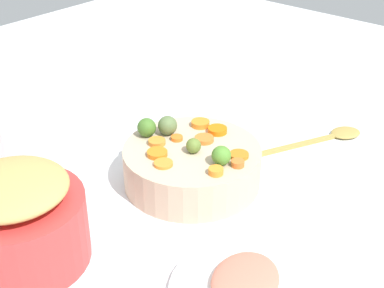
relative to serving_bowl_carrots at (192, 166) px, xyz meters
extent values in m
cube|color=silver|center=(0.03, 0.01, -0.05)|extent=(2.40, 2.40, 0.02)
cylinder|color=#C2AB8D|center=(0.00, 0.00, 0.00)|extent=(0.27, 0.27, 0.08)
cylinder|color=red|center=(-0.07, -0.35, 0.02)|extent=(0.22, 0.22, 0.12)
ellipsoid|color=tan|center=(-0.07, -0.35, 0.10)|extent=(0.18, 0.18, 0.05)
cylinder|color=orange|center=(-0.03, -0.06, 0.04)|extent=(0.06, 0.06, 0.01)
cylinder|color=orange|center=(0.09, 0.03, 0.04)|extent=(0.05, 0.05, 0.01)
cylinder|color=orange|center=(-0.06, -0.03, 0.04)|extent=(0.04, 0.04, 0.01)
cylinder|color=orange|center=(0.09, -0.04, 0.05)|extent=(0.03, 0.03, 0.01)
cylinder|color=orange|center=(0.00, 0.08, 0.05)|extent=(0.04, 0.04, 0.01)
cylinder|color=orange|center=(-0.05, 0.08, 0.05)|extent=(0.04, 0.04, 0.01)
cylinder|color=orange|center=(0.00, 0.04, 0.04)|extent=(0.04, 0.04, 0.01)
cylinder|color=orange|center=(0.11, 0.01, 0.05)|extent=(0.03, 0.03, 0.01)
cylinder|color=orange|center=(-0.05, 0.00, 0.04)|extent=(0.03, 0.03, 0.01)
cylinder|color=orange|center=(0.00, -0.08, 0.04)|extent=(0.05, 0.05, 0.01)
sphere|color=olive|center=(0.01, -0.01, 0.05)|extent=(0.03, 0.03, 0.03)
sphere|color=#427028|center=(-0.10, -0.02, 0.06)|extent=(0.04, 0.04, 0.04)
sphere|color=#576E3F|center=(-0.08, 0.01, 0.06)|extent=(0.04, 0.04, 0.04)
sphere|color=#4E882E|center=(0.08, -0.01, 0.06)|extent=(0.04, 0.04, 0.04)
cube|color=#A78C44|center=(0.08, 0.26, -0.04)|extent=(0.11, 0.21, 0.01)
ellipsoid|color=#A78C44|center=(0.14, 0.38, -0.03)|extent=(0.08, 0.09, 0.01)
cylinder|color=white|center=(-0.32, -0.14, 0.02)|extent=(0.20, 0.20, 0.12)
ellipsoid|color=#C0755D|center=(0.26, -0.18, -0.02)|extent=(0.14, 0.16, 0.02)
camera|label=1|loc=(0.62, -0.72, 0.59)|focal=52.51mm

